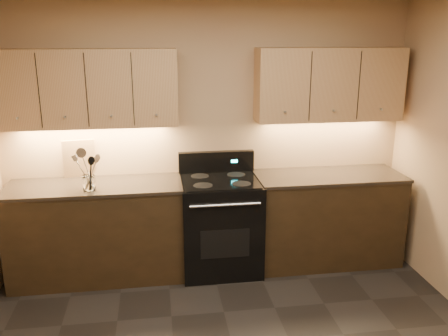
# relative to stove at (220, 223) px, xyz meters

# --- Properties ---
(wall_back) EXTENTS (4.00, 0.04, 2.60)m
(wall_back) POSITION_rel_stove_xyz_m (-0.08, 0.32, 0.82)
(wall_back) COLOR tan
(wall_back) RESTS_ON ground
(counter_left) EXTENTS (1.62, 0.62, 0.93)m
(counter_left) POSITION_rel_stove_xyz_m (-1.18, 0.02, -0.01)
(counter_left) COLOR black
(counter_left) RESTS_ON ground
(counter_right) EXTENTS (1.46, 0.62, 0.93)m
(counter_right) POSITION_rel_stove_xyz_m (1.10, 0.02, -0.01)
(counter_right) COLOR black
(counter_right) RESTS_ON ground
(stove) EXTENTS (0.76, 0.68, 1.14)m
(stove) POSITION_rel_stove_xyz_m (0.00, 0.00, 0.00)
(stove) COLOR black
(stove) RESTS_ON ground
(upper_cab_left) EXTENTS (1.60, 0.30, 0.70)m
(upper_cab_left) POSITION_rel_stove_xyz_m (-1.18, 0.17, 1.32)
(upper_cab_left) COLOR tan
(upper_cab_left) RESTS_ON wall_back
(upper_cab_right) EXTENTS (1.44, 0.30, 0.70)m
(upper_cab_right) POSITION_rel_stove_xyz_m (1.10, 0.17, 1.32)
(upper_cab_right) COLOR tan
(upper_cab_right) RESTS_ON wall_back
(outlet_plate) EXTENTS (0.08, 0.01, 0.12)m
(outlet_plate) POSITION_rel_stove_xyz_m (-1.38, 0.31, 0.64)
(outlet_plate) COLOR #B2B5BA
(outlet_plate) RESTS_ON wall_back
(utensil_crock) EXTENTS (0.15, 0.15, 0.14)m
(utensil_crock) POSITION_rel_stove_xyz_m (-1.20, -0.13, 0.51)
(utensil_crock) COLOR white
(utensil_crock) RESTS_ON counter_left
(cutting_board) EXTENTS (0.31, 0.12, 0.38)m
(cutting_board) POSITION_rel_stove_xyz_m (-1.33, 0.28, 0.64)
(cutting_board) COLOR tan
(cutting_board) RESTS_ON counter_left
(wooden_spoon) EXTENTS (0.18, 0.14, 0.32)m
(wooden_spoon) POSITION_rel_stove_xyz_m (-1.23, -0.14, 0.63)
(wooden_spoon) COLOR tan
(wooden_spoon) RESTS_ON utensil_crock
(black_spoon) EXTENTS (0.11, 0.14, 0.32)m
(black_spoon) POSITION_rel_stove_xyz_m (-1.20, -0.11, 0.62)
(black_spoon) COLOR black
(black_spoon) RESTS_ON utensil_crock
(steel_spatula) EXTENTS (0.24, 0.11, 0.35)m
(steel_spatula) POSITION_rel_stove_xyz_m (-1.18, -0.11, 0.64)
(steel_spatula) COLOR silver
(steel_spatula) RESTS_ON utensil_crock
(steel_skimmer) EXTENTS (0.19, 0.15, 0.38)m
(steel_skimmer) POSITION_rel_stove_xyz_m (-1.16, -0.15, 0.65)
(steel_skimmer) COLOR silver
(steel_skimmer) RESTS_ON utensil_crock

